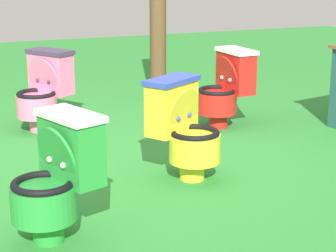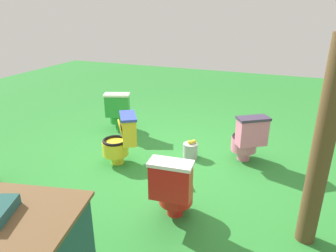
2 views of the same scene
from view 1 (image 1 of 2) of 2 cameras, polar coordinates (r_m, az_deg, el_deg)
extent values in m
plane|color=#2D8433|center=(5.12, -4.04, -2.70)|extent=(14.00, 14.00, 0.00)
cylinder|color=green|center=(3.70, -10.74, -9.14)|extent=(0.23, 0.23, 0.14)
cylinder|color=green|center=(3.63, -11.15, -6.78)|extent=(0.48, 0.48, 0.20)
torus|color=black|center=(3.59, -11.24, -5.12)|extent=(0.46, 0.46, 0.04)
cylinder|color=white|center=(3.60, -11.20, -5.90)|extent=(0.31, 0.31, 0.01)
cube|color=green|center=(3.64, -8.69, -2.15)|extent=(0.45, 0.32, 0.37)
cube|color=white|center=(3.58, -8.82, 0.94)|extent=(0.48, 0.35, 0.04)
cube|color=#8CE0E5|center=(3.57, -10.06, -1.71)|extent=(0.11, 0.05, 0.08)
cylinder|color=green|center=(3.59, -10.00, -2.70)|extent=(0.36, 0.21, 0.35)
sphere|color=white|center=(3.54, -9.42, -3.52)|extent=(0.04, 0.04, 0.04)
sphere|color=white|center=(3.65, -10.63, -2.98)|extent=(0.04, 0.04, 0.04)
cylinder|color=red|center=(5.93, 4.54, 0.55)|extent=(0.19, 0.19, 0.14)
cylinder|color=red|center=(5.88, 4.41, 2.13)|extent=(0.40, 0.40, 0.20)
torus|color=black|center=(5.85, 4.43, 3.20)|extent=(0.38, 0.38, 0.04)
cylinder|color=white|center=(5.86, 4.42, 2.70)|extent=(0.26, 0.26, 0.01)
cube|color=red|center=(5.92, 6.13, 4.82)|extent=(0.42, 0.22, 0.37)
cube|color=white|center=(5.89, 6.19, 6.76)|extent=(0.45, 0.25, 0.04)
cube|color=#8CE0E5|center=(5.86, 5.31, 5.23)|extent=(0.11, 0.02, 0.08)
cylinder|color=red|center=(5.87, 5.30, 4.60)|extent=(0.36, 0.12, 0.35)
sphere|color=white|center=(5.82, 5.61, 4.14)|extent=(0.04, 0.04, 0.04)
sphere|color=white|center=(5.94, 4.90, 4.38)|extent=(0.04, 0.04, 0.04)
cylinder|color=yellow|center=(4.58, 2.18, -3.97)|extent=(0.25, 0.25, 0.14)
cylinder|color=yellow|center=(4.52, 2.42, -1.99)|extent=(0.51, 0.51, 0.20)
torus|color=black|center=(4.48, 2.43, -0.62)|extent=(0.49, 0.49, 0.04)
cylinder|color=#3347B2|center=(4.50, 2.42, -1.26)|extent=(0.33, 0.33, 0.01)
cube|color=yellow|center=(4.55, 0.35, 1.64)|extent=(0.38, 0.45, 0.37)
cube|color=#3347B2|center=(4.51, 0.35, 4.14)|extent=(0.41, 0.48, 0.04)
cube|color=#8CE0E5|center=(4.48, 1.40, 2.08)|extent=(0.07, 0.10, 0.08)
cylinder|color=yellow|center=(4.50, 1.39, 1.27)|extent=(0.26, 0.34, 0.35)
sphere|color=#3347B2|center=(4.56, 1.93, 1.01)|extent=(0.04, 0.04, 0.04)
sphere|color=#3347B2|center=(4.45, 0.93, 0.65)|extent=(0.04, 0.04, 0.04)
cylinder|color=pink|center=(5.91, -11.52, 0.23)|extent=(0.25, 0.25, 0.14)
cylinder|color=pink|center=(5.85, -11.74, 1.79)|extent=(0.51, 0.51, 0.20)
torus|color=black|center=(5.83, -11.80, 2.86)|extent=(0.49, 0.49, 0.04)
cylinder|color=#3F334C|center=(5.84, -11.78, 2.36)|extent=(0.33, 0.33, 0.01)
cube|color=pink|center=(5.93, -10.50, 4.67)|extent=(0.45, 0.39, 0.37)
cube|color=#3F334C|center=(5.90, -10.60, 6.60)|extent=(0.48, 0.42, 0.04)
cube|color=#8CE0E5|center=(5.85, -11.22, 4.98)|extent=(0.10, 0.07, 0.08)
cylinder|color=pink|center=(5.87, -11.18, 4.36)|extent=(0.34, 0.27, 0.35)
sphere|color=#3F334C|center=(5.82, -10.71, 3.95)|extent=(0.04, 0.04, 0.04)
sphere|color=#3F334C|center=(5.92, -11.68, 4.09)|extent=(0.04, 0.04, 0.04)
cylinder|color=brown|center=(6.92, -0.92, 10.36)|extent=(0.18, 0.18, 1.95)
cylinder|color=#B7B7BF|center=(5.23, -7.62, -1.14)|extent=(0.22, 0.22, 0.22)
ellipsoid|color=yellow|center=(5.19, -7.47, 0.34)|extent=(0.07, 0.05, 0.05)
ellipsoid|color=yellow|center=(5.22, -8.20, 0.42)|extent=(0.07, 0.05, 0.05)
ellipsoid|color=yellow|center=(5.21, -7.60, 0.39)|extent=(0.07, 0.05, 0.05)
camera|label=2|loc=(8.01, 19.69, 18.46)|focal=32.84mm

